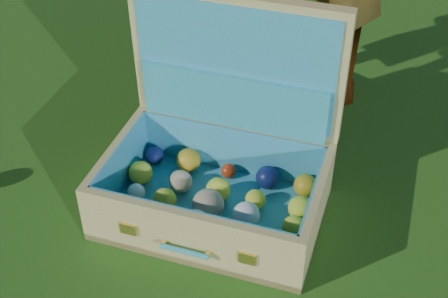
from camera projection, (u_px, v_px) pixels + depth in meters
ground at (155, 205)px, 1.83m from camera, size 60.00×60.00×0.00m
suitcase at (221, 156)px, 1.75m from camera, size 0.65×0.50×0.59m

